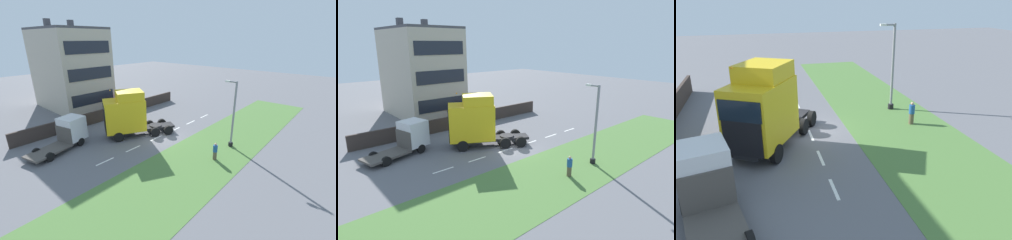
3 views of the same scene
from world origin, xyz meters
The scene contains 10 objects.
ground_plane centered at (0.00, 0.00, 0.00)m, with size 120.00×120.00×0.00m, color slate.
grass_verge centered at (-6.00, 0.00, 0.01)m, with size 7.00×44.00×0.01m.
lane_markings centered at (0.00, -0.70, 0.00)m, with size 0.16×17.80×0.00m.
boundary_wall centered at (9.00, 0.00, 0.76)m, with size 0.25×24.00×1.53m.
building_block centered at (18.01, 0.34, 5.77)m, with size 11.18×7.46×12.64m.
lorry_cab centered at (2.75, 2.39, 2.51)m, with size 5.75×7.50×5.12m.
flatbed_truck centered at (5.28, 7.70, 1.49)m, with size 3.34×6.02×2.85m.
parked_car centered at (10.73, -3.75, 1.04)m, with size 2.32×4.70×2.16m.
lamp_post centered at (-6.83, -2.59, 2.87)m, with size 1.34×0.43×6.46m.
pedestrian centered at (-7.01, 0.74, 0.77)m, with size 0.39×0.39×1.58m.
Camera 1 is at (-15.31, 16.66, 10.08)m, focal length 24.00 mm.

